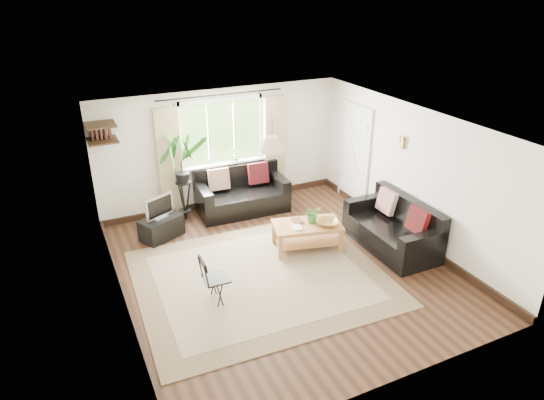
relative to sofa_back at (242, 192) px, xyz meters
name	(u,v)px	position (x,y,z in m)	size (l,w,h in m)	color
floor	(282,267)	(-0.21, -2.25, -0.42)	(5.50, 5.50, 0.00)	black
ceiling	(284,125)	(-0.21, -2.25, 1.98)	(5.50, 5.50, 0.00)	white
wall_back	(222,149)	(-0.21, 0.50, 0.78)	(5.00, 0.02, 2.40)	white
wall_front	(398,299)	(-0.21, -5.00, 0.78)	(5.00, 0.02, 2.40)	white
wall_left	(115,235)	(-2.71, -2.25, 0.78)	(0.02, 5.50, 2.40)	white
wall_right	(412,175)	(2.29, -2.25, 0.78)	(0.02, 5.50, 2.40)	white
rug	(261,277)	(-0.66, -2.37, -0.41)	(3.78, 3.24, 0.02)	beige
window	(222,132)	(-0.21, 0.46, 1.13)	(2.50, 0.16, 2.16)	white
door	(354,156)	(2.26, -0.55, 0.58)	(0.06, 0.96, 2.06)	silver
corner_shelf	(101,133)	(-2.46, 0.25, 1.47)	(0.50, 0.50, 0.34)	black
pendant_lamp	(272,141)	(-0.21, -1.85, 1.63)	(0.36, 0.36, 0.54)	beige
wall_sconce	(401,141)	(2.22, -1.95, 1.32)	(0.12, 0.12, 0.28)	beige
sofa_back	(242,192)	(0.00, 0.00, 0.00)	(1.77, 0.89, 0.83)	black
sofa_right	(392,226)	(1.79, -2.45, -0.01)	(0.87, 1.75, 0.82)	black
coffee_table	(307,236)	(0.45, -1.86, -0.18)	(1.15, 0.63, 0.47)	#9A6732
table_plant	(313,214)	(0.57, -1.83, 0.21)	(0.28, 0.25, 0.32)	#376F2C
bowl	(328,223)	(0.75, -2.04, 0.10)	(0.35, 0.35, 0.09)	#A47B38
book_a	(292,228)	(0.14, -1.89, 0.06)	(0.16, 0.22, 0.02)	silver
book_b	(292,221)	(0.26, -1.68, 0.07)	(0.17, 0.23, 0.02)	#573023
tv_stand	(162,228)	(-1.74, -0.41, -0.22)	(0.75, 0.42, 0.40)	black
tv	(159,207)	(-1.74, -0.41, 0.21)	(0.58, 0.19, 0.44)	#A5A5AA
palm_stand	(183,179)	(-1.15, 0.11, 0.45)	(0.67, 0.67, 1.73)	black
folding_chair	(216,279)	(-1.47, -2.64, -0.04)	(0.39, 0.39, 0.75)	black
sill_plant	(236,155)	(0.04, 0.38, 0.65)	(0.14, 0.10, 0.27)	#2D6023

